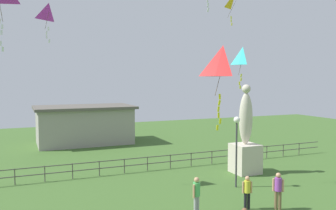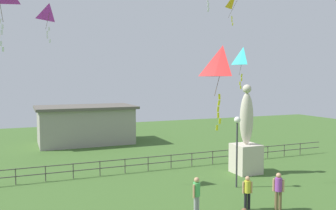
{
  "view_description": "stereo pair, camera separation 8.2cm",
  "coord_description": "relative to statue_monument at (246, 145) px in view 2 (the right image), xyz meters",
  "views": [
    {
      "loc": [
        -4.86,
        -8.03,
        6.08
      ],
      "look_at": [
        1.19,
        6.16,
        4.96
      ],
      "focal_mm": 38.23,
      "sensor_mm": 36.0,
      "label": 1
    },
    {
      "loc": [
        -4.79,
        -8.06,
        6.08
      ],
      "look_at": [
        1.19,
        6.16,
        4.96
      ],
      "focal_mm": 38.23,
      "sensor_mm": 36.0,
      "label": 2
    }
  ],
  "objects": [
    {
      "name": "kite_5",
      "position": [
        -1.6,
        -1.84,
        5.38
      ],
      "size": [
        0.93,
        0.91,
        2.33
      ],
      "color": "#19B2B2"
    },
    {
      "name": "waterfront_railing",
      "position": [
        -9.0,
        2.97,
        -1.23
      ],
      "size": [
        36.05,
        0.06,
        0.95
      ],
      "color": "#4C4742",
      "rests_on": "ground_plane"
    },
    {
      "name": "person_2",
      "position": [
        -3.78,
        -5.5,
        -0.95
      ],
      "size": [
        0.46,
        0.29,
        1.58
      ],
      "color": "black",
      "rests_on": "ground_plane"
    },
    {
      "name": "lamppost",
      "position": [
        -2.29,
        -2.38,
        1.08
      ],
      "size": [
        0.36,
        0.36,
        4.0
      ],
      "color": "#38383D",
      "rests_on": "ground_plane"
    },
    {
      "name": "kite_4",
      "position": [
        -11.8,
        1.59,
        7.8
      ],
      "size": [
        1.0,
        0.93,
        2.11
      ],
      "color": "#B22DB2"
    },
    {
      "name": "person_1",
      "position": [
        -2.47,
        -6.08,
        -0.86
      ],
      "size": [
        0.43,
        0.37,
        1.75
      ],
      "color": "brown",
      "rests_on": "ground_plane"
    },
    {
      "name": "kite_2",
      "position": [
        0.42,
        1.93,
        9.53
      ],
      "size": [
        0.95,
        1.05,
        2.27
      ],
      "color": "yellow"
    },
    {
      "name": "person_3",
      "position": [
        -6.29,
        -5.22,
        -0.87
      ],
      "size": [
        0.47,
        0.32,
        1.73
      ],
      "color": "#99999E",
      "rests_on": "ground_plane"
    },
    {
      "name": "pavilion_building",
      "position": [
        -7.68,
        14.97,
        -0.06
      ],
      "size": [
        9.06,
        5.45,
        3.56
      ],
      "color": "gray",
      "rests_on": "ground_plane"
    },
    {
      "name": "kite_6",
      "position": [
        -6.65,
        -7.89,
        4.65
      ],
      "size": [
        1.19,
        1.17,
        2.94
      ],
      "color": "red"
    },
    {
      "name": "statue_monument",
      "position": [
        0.0,
        0.0,
        0.0
      ],
      "size": [
        1.61,
        1.61,
        5.75
      ],
      "color": "beige",
      "rests_on": "ground_plane"
    }
  ]
}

